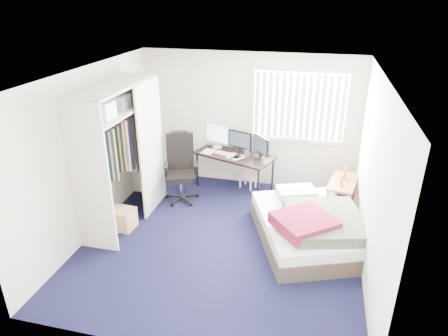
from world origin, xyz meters
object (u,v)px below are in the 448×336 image
desk (235,152)px  bed (310,226)px  nightstand (343,184)px  office_chair (181,174)px

desk → bed: (1.45, -1.47, -0.48)m
nightstand → bed: nightstand is taller
desk → bed: desk is taller
desk → bed: 2.12m
office_chair → bed: 2.48m
desk → office_chair: 1.08m
desk → office_chair: bearing=-145.2°
nightstand → bed: 1.19m
desk → office_chair: (-0.86, -0.60, -0.28)m
office_chair → nightstand: 2.79m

